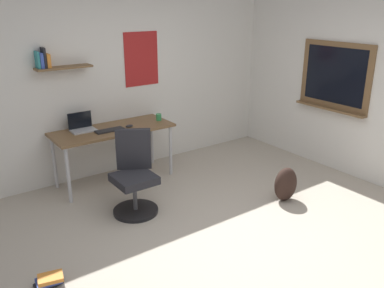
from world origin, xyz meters
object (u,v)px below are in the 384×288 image
desk (113,134)px  book_stack_on_floor (49,280)px  office_chair (134,178)px  coffee_mug (159,117)px  computer_mouse (129,126)px  backpack (286,184)px  keyboard (110,130)px  laptop (82,126)px

desk → book_stack_on_floor: bearing=-130.9°
office_chair → book_stack_on_floor: office_chair is taller
coffee_mug → book_stack_on_floor: size_ratio=0.36×
computer_mouse → backpack: bearing=-53.3°
keyboard → backpack: keyboard is taller
coffee_mug → backpack: bearing=-66.2°
office_chair → computer_mouse: 0.95m
keyboard → coffee_mug: (0.76, 0.05, 0.04)m
office_chair → book_stack_on_floor: size_ratio=3.68×
office_chair → computer_mouse: size_ratio=9.13×
laptop → keyboard: 0.36m
computer_mouse → coffee_mug: 0.49m
backpack → book_stack_on_floor: backpack is taller
office_chair → backpack: bearing=-27.9°
office_chair → computer_mouse: (0.37, 0.80, 0.35)m
book_stack_on_floor → coffee_mug: bearing=37.4°
desk → laptop: 0.40m
backpack → book_stack_on_floor: size_ratio=1.66×
office_chair → laptop: bearing=100.1°
office_chair → backpack: size_ratio=2.22×
laptop → book_stack_on_floor: bearing=-120.8°
coffee_mug → computer_mouse: bearing=-174.1°
keyboard → coffee_mug: size_ratio=4.02×
desk → computer_mouse: size_ratio=15.09×
keyboard → book_stack_on_floor: 2.17m
keyboard → office_chair: bearing=-96.5°
office_chair → coffee_mug: office_chair is taller
desk → coffee_mug: 0.70m
laptop → computer_mouse: (0.55, -0.23, -0.04)m
keyboard → backpack: 2.31m
computer_mouse → desk: bearing=158.5°
laptop → computer_mouse: 0.60m
laptop → book_stack_on_floor: (-1.06, -1.78, -0.76)m
laptop → coffee_mug: 1.05m
office_chair → keyboard: 0.88m
desk → office_chair: bearing=-100.9°
keyboard → book_stack_on_floor: keyboard is taller
laptop → backpack: size_ratio=0.72×
book_stack_on_floor → keyboard: bearing=49.3°
desk → book_stack_on_floor: desk is taller
desk → keyboard: keyboard is taller
computer_mouse → backpack: computer_mouse is taller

